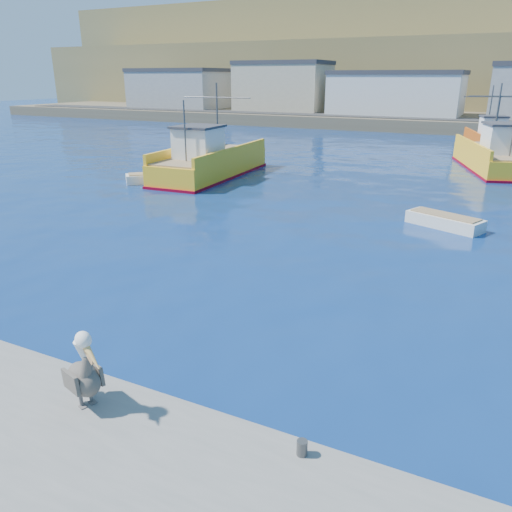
{
  "coord_description": "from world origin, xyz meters",
  "views": [
    {
      "loc": [
        5.48,
        -10.27,
        6.95
      ],
      "look_at": [
        -1.26,
        3.33,
        1.46
      ],
      "focal_mm": 35.0,
      "sensor_mm": 36.0,
      "label": 1
    }
  ],
  "objects_px": {
    "boat_orange": "(488,139)",
    "skiff_left": "(154,179)",
    "skiff_mid": "(444,222)",
    "pelican": "(84,374)",
    "trawler_yellow_a": "(209,162)",
    "trawler_yellow_b": "(496,157)"
  },
  "relations": [
    {
      "from": "skiff_left",
      "to": "skiff_mid",
      "type": "height_order",
      "value": "skiff_left"
    },
    {
      "from": "trawler_yellow_a",
      "to": "trawler_yellow_b",
      "type": "xyz_separation_m",
      "value": [
        18.57,
        12.12,
        -0.02
      ]
    },
    {
      "from": "trawler_yellow_a",
      "to": "skiff_left",
      "type": "height_order",
      "value": "trawler_yellow_a"
    },
    {
      "from": "boat_orange",
      "to": "skiff_left",
      "type": "bearing_deg",
      "value": -124.97
    },
    {
      "from": "skiff_left",
      "to": "pelican",
      "type": "xyz_separation_m",
      "value": [
        14.52,
        -21.27,
        1.0
      ]
    },
    {
      "from": "boat_orange",
      "to": "skiff_left",
      "type": "relative_size",
      "value": 2.41
    },
    {
      "from": "boat_orange",
      "to": "pelican",
      "type": "height_order",
      "value": "boat_orange"
    },
    {
      "from": "trawler_yellow_b",
      "to": "boat_orange",
      "type": "height_order",
      "value": "trawler_yellow_b"
    },
    {
      "from": "pelican",
      "to": "skiff_left",
      "type": "bearing_deg",
      "value": 124.31
    },
    {
      "from": "trawler_yellow_a",
      "to": "pelican",
      "type": "distance_m",
      "value": 27.65
    },
    {
      "from": "trawler_yellow_b",
      "to": "skiff_left",
      "type": "distance_m",
      "value": 26.11
    },
    {
      "from": "trawler_yellow_a",
      "to": "pelican",
      "type": "xyz_separation_m",
      "value": [
        12.21,
        -24.81,
        0.21
      ]
    },
    {
      "from": "skiff_mid",
      "to": "trawler_yellow_b",
      "type": "bearing_deg",
      "value": 85.17
    },
    {
      "from": "trawler_yellow_b",
      "to": "skiff_mid",
      "type": "height_order",
      "value": "trawler_yellow_b"
    },
    {
      "from": "boat_orange",
      "to": "skiff_left",
      "type": "height_order",
      "value": "boat_orange"
    },
    {
      "from": "boat_orange",
      "to": "skiff_mid",
      "type": "bearing_deg",
      "value": -90.77
    },
    {
      "from": "trawler_yellow_a",
      "to": "boat_orange",
      "type": "bearing_deg",
      "value": 54.77
    },
    {
      "from": "trawler_yellow_a",
      "to": "trawler_yellow_b",
      "type": "distance_m",
      "value": 22.17
    },
    {
      "from": "skiff_left",
      "to": "boat_orange",
      "type": "bearing_deg",
      "value": 55.03
    },
    {
      "from": "skiff_mid",
      "to": "pelican",
      "type": "distance_m",
      "value": 19.41
    },
    {
      "from": "trawler_yellow_b",
      "to": "pelican",
      "type": "height_order",
      "value": "trawler_yellow_b"
    },
    {
      "from": "boat_orange",
      "to": "skiff_mid",
      "type": "height_order",
      "value": "boat_orange"
    }
  ]
}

